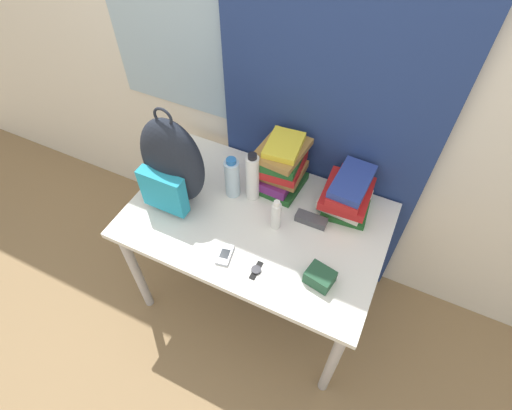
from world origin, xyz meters
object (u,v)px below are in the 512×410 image
object	(u,v)px
book_stack_left	(282,166)
backpack	(172,165)
cell_phone	(225,255)
sunglasses_case	(311,220)
water_bottle	(232,178)
book_stack_center	(347,194)
sports_bottle	(253,177)
wristwatch	(256,270)
sunscreen_bottle	(276,215)
camera_pouch	(320,277)

from	to	relation	value
book_stack_left	backpack	bearing A→B (deg)	-144.50
cell_phone	sunglasses_case	bearing A→B (deg)	51.18
water_bottle	backpack	bearing A→B (deg)	-147.06
book_stack_center	book_stack_left	bearing A→B (deg)	179.22
cell_phone	sports_bottle	bearing A→B (deg)	96.65
book_stack_center	sports_bottle	distance (m)	0.46
cell_phone	wristwatch	xyz separation A→B (m)	(0.16, -0.01, -0.00)
sunglasses_case	cell_phone	bearing A→B (deg)	-128.82
sunscreen_bottle	wristwatch	xyz separation A→B (m)	(0.02, -0.26, -0.08)
sunscreen_bottle	water_bottle	bearing A→B (deg)	160.44
sunglasses_case	book_stack_center	bearing A→B (deg)	52.59
water_bottle	sports_bottle	distance (m)	0.10
sunscreen_bottle	wristwatch	size ratio (longest dim) A/B	1.84
sports_bottle	wristwatch	bearing A→B (deg)	-62.04
book_stack_center	cell_phone	world-z (taller)	book_stack_center
sunglasses_case	camera_pouch	world-z (taller)	camera_pouch
sports_bottle	camera_pouch	world-z (taller)	sports_bottle
backpack	book_stack_left	xyz separation A→B (m)	(0.42, 0.30, -0.09)
water_bottle	sunscreen_bottle	world-z (taller)	water_bottle
book_stack_left	book_stack_center	bearing A→B (deg)	-0.78
sunscreen_bottle	sunglasses_case	xyz separation A→B (m)	(0.14, 0.10, -0.06)
book_stack_left	cell_phone	xyz separation A→B (m)	(-0.05, -0.50, -0.13)
book_stack_left	book_stack_center	distance (m)	0.34
water_bottle	sunscreen_bottle	size ratio (longest dim) A/B	1.32
book_stack_left	wristwatch	distance (m)	0.54
sports_bottle	book_stack_left	bearing A→B (deg)	53.89
book_stack_left	sunglasses_case	world-z (taller)	book_stack_left
book_stack_left	sports_bottle	xyz separation A→B (m)	(-0.09, -0.13, -0.00)
book_stack_left	water_bottle	bearing A→B (deg)	-141.69
sports_bottle	wristwatch	distance (m)	0.45
backpack	wristwatch	distance (m)	0.61
camera_pouch	sunscreen_bottle	bearing A→B (deg)	146.55
book_stack_center	wristwatch	xyz separation A→B (m)	(-0.24, -0.51, -0.10)
water_bottle	cell_phone	xyz separation A→B (m)	(0.14, -0.35, -0.10)
backpack	cell_phone	xyz separation A→B (m)	(0.37, -0.20, -0.22)
sports_bottle	sunscreen_bottle	bearing A→B (deg)	-34.26
book_stack_center	sports_bottle	size ratio (longest dim) A/B	0.99
wristwatch	book_stack_left	bearing A→B (deg)	101.87
water_bottle	wristwatch	bearing A→B (deg)	-49.88
book_stack_center	camera_pouch	distance (m)	0.44
backpack	cell_phone	bearing A→B (deg)	-28.48
sunscreen_bottle	camera_pouch	distance (m)	0.35
cell_phone	wristwatch	distance (m)	0.16
book_stack_left	water_bottle	xyz separation A→B (m)	(-0.19, -0.15, -0.03)
backpack	book_stack_left	world-z (taller)	backpack
backpack	sunglasses_case	world-z (taller)	backpack
sunscreen_bottle	cell_phone	distance (m)	0.29
backpack	sunglasses_case	bearing A→B (deg)	12.55
backpack	water_bottle	xyz separation A→B (m)	(0.23, 0.15, -0.12)
sports_bottle	water_bottle	bearing A→B (deg)	-166.79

